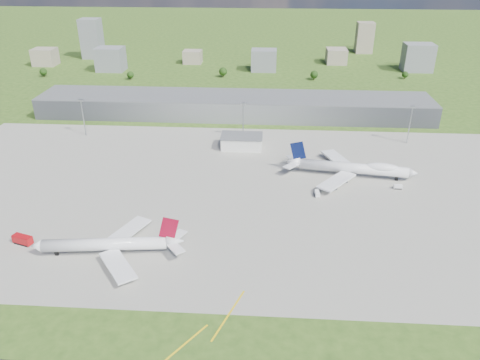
# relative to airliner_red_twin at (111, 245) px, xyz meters

# --- Properties ---
(ground) EXTENTS (1400.00, 1400.00, 0.00)m
(ground) POSITION_rel_airliner_red_twin_xyz_m (38.50, 171.29, -4.72)
(ground) COLOR #2F4D18
(ground) RESTS_ON ground
(apron) EXTENTS (360.00, 190.00, 0.08)m
(apron) POSITION_rel_airliner_red_twin_xyz_m (48.50, 61.29, -4.68)
(apron) COLOR gray
(apron) RESTS_ON ground
(terminal) EXTENTS (300.00, 42.00, 15.00)m
(terminal) POSITION_rel_airliner_red_twin_xyz_m (38.50, 186.29, 2.78)
(terminal) COLOR slate
(terminal) RESTS_ON ground
(ops_building) EXTENTS (26.00, 16.00, 8.00)m
(ops_building) POSITION_rel_airliner_red_twin_xyz_m (48.50, 121.29, -0.72)
(ops_building) COLOR silver
(ops_building) RESTS_ON ground
(mast_west) EXTENTS (3.50, 2.00, 25.90)m
(mast_west) POSITION_rel_airliner_red_twin_xyz_m (-61.50, 136.29, 12.98)
(mast_west) COLOR gray
(mast_west) RESTS_ON ground
(mast_center) EXTENTS (3.50, 2.00, 25.90)m
(mast_center) POSITION_rel_airliner_red_twin_xyz_m (48.50, 136.29, 12.98)
(mast_center) COLOR gray
(mast_center) RESTS_ON ground
(mast_east) EXTENTS (3.50, 2.00, 25.90)m
(mast_east) POSITION_rel_airliner_red_twin_xyz_m (158.50, 136.29, 12.98)
(mast_east) COLOR gray
(mast_east) RESTS_ON ground
(airliner_red_twin) EXTENTS (64.64, 50.08, 17.73)m
(airliner_red_twin) POSITION_rel_airliner_red_twin_xyz_m (0.00, 0.00, 0.00)
(airliner_red_twin) COLOR white
(airliner_red_twin) RESTS_ON ground
(airliner_blue_quad) EXTENTS (73.35, 57.07, 19.18)m
(airliner_blue_quad) POSITION_rel_airliner_red_twin_xyz_m (114.48, 82.86, 0.61)
(airliner_blue_quad) COLOR white
(airliner_blue_quad) RESTS_ON ground
(fire_truck) EXTENTS (9.73, 6.05, 4.00)m
(fire_truck) POSITION_rel_airliner_red_twin_xyz_m (-41.75, 4.92, -2.73)
(fire_truck) COLOR #A20B10
(fire_truck) RESTS_ON ground
(tug_yellow) EXTENTS (4.45, 3.97, 1.90)m
(tug_yellow) POSITION_rel_airliner_red_twin_xyz_m (-16.21, 5.59, -3.74)
(tug_yellow) COLOR #D2BE0C
(tug_yellow) RESTS_ON ground
(van_white_near) EXTENTS (2.62, 5.21, 2.58)m
(van_white_near) POSITION_rel_airliner_red_twin_xyz_m (92.44, 57.95, -3.42)
(van_white_near) COLOR white
(van_white_near) RESTS_ON ground
(van_white_far) EXTENTS (4.54, 2.30, 2.34)m
(van_white_far) POSITION_rel_airliner_red_twin_xyz_m (137.09, 69.01, -3.54)
(van_white_far) COLOR white
(van_white_far) RESTS_ON ground
(bldg_far_w) EXTENTS (24.00, 20.00, 18.00)m
(bldg_far_w) POSITION_rel_airliner_red_twin_xyz_m (-181.50, 341.29, 4.28)
(bldg_far_w) COLOR gray
(bldg_far_w) RESTS_ON ground
(bldg_w) EXTENTS (28.00, 22.00, 24.00)m
(bldg_w) POSITION_rel_airliner_red_twin_xyz_m (-101.50, 321.29, 7.28)
(bldg_w) COLOR slate
(bldg_w) RESTS_ON ground
(bldg_cw) EXTENTS (20.00, 18.00, 14.00)m
(bldg_cw) POSITION_rel_airliner_red_twin_xyz_m (-21.50, 361.29, 2.28)
(bldg_cw) COLOR gray
(bldg_cw) RESTS_ON ground
(bldg_c) EXTENTS (26.00, 20.00, 22.00)m
(bldg_c) POSITION_rel_airliner_red_twin_xyz_m (58.50, 331.29, 6.28)
(bldg_c) COLOR slate
(bldg_c) RESTS_ON ground
(bldg_ce) EXTENTS (22.00, 24.00, 16.00)m
(bldg_ce) POSITION_rel_airliner_red_twin_xyz_m (138.50, 371.29, 3.28)
(bldg_ce) COLOR gray
(bldg_ce) RESTS_ON ground
(bldg_e) EXTENTS (30.00, 22.00, 28.00)m
(bldg_e) POSITION_rel_airliner_red_twin_xyz_m (218.50, 341.29, 9.28)
(bldg_e) COLOR slate
(bldg_e) RESTS_ON ground
(bldg_tall_w) EXTENTS (22.00, 20.00, 44.00)m
(bldg_tall_w) POSITION_rel_airliner_red_twin_xyz_m (-141.50, 381.29, 17.28)
(bldg_tall_w) COLOR slate
(bldg_tall_w) RESTS_ON ground
(bldg_tall_e) EXTENTS (20.00, 18.00, 36.00)m
(bldg_tall_e) POSITION_rel_airliner_red_twin_xyz_m (178.50, 431.29, 13.28)
(bldg_tall_e) COLOR gray
(bldg_tall_e) RESTS_ON ground
(tree_far_w) EXTENTS (7.20, 7.20, 8.80)m
(tree_far_w) POSITION_rel_airliner_red_twin_xyz_m (-161.50, 291.29, 0.46)
(tree_far_w) COLOR #382314
(tree_far_w) RESTS_ON ground
(tree_w) EXTENTS (6.75, 6.75, 8.25)m
(tree_w) POSITION_rel_airliner_red_twin_xyz_m (-71.50, 286.29, 0.14)
(tree_w) COLOR #382314
(tree_w) RESTS_ON ground
(tree_c) EXTENTS (8.10, 8.10, 9.90)m
(tree_c) POSITION_rel_airliner_red_twin_xyz_m (18.50, 301.29, 1.11)
(tree_c) COLOR #382314
(tree_c) RESTS_ON ground
(tree_e) EXTENTS (7.65, 7.65, 9.35)m
(tree_e) POSITION_rel_airliner_red_twin_xyz_m (108.50, 296.29, 0.79)
(tree_e) COLOR #382314
(tree_e) RESTS_ON ground
(tree_far_e) EXTENTS (6.30, 6.30, 7.70)m
(tree_far_e) POSITION_rel_airliner_red_twin_xyz_m (198.50, 306.29, -0.19)
(tree_far_e) COLOR #382314
(tree_far_e) RESTS_ON ground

